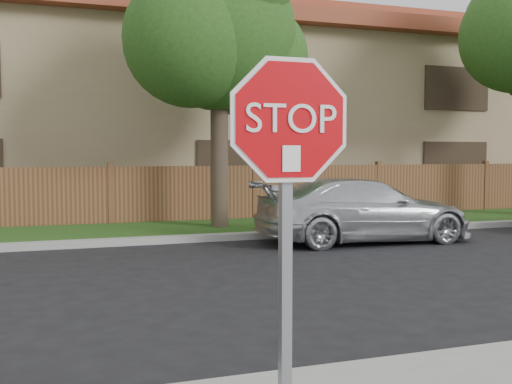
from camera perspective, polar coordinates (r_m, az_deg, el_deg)
name	(u,v)px	position (r m, az deg, el deg)	size (l,w,h in m)	color
far_curb	(126,242)	(13.06, -12.30, -4.64)	(70.00, 0.30, 0.15)	gray
grass_strip	(118,233)	(14.69, -13.05, -3.78)	(70.00, 3.00, 0.12)	#1E4714
fence	(111,197)	(16.20, -13.66, -0.46)	(70.00, 0.12, 1.60)	#54301D
apartment_building	(94,108)	(21.80, -15.14, 7.75)	(35.20, 9.20, 7.20)	#9F8463
tree_mid	(221,33)	(15.09, -3.35, 14.88)	(4.80, 3.90, 7.35)	#382B21
stop_sign	(288,176)	(3.47, 3.11, 1.54)	(1.01, 0.13, 2.55)	gray
sedan_right	(364,210)	(13.38, 10.21, -1.72)	(1.96, 4.82, 1.40)	silver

